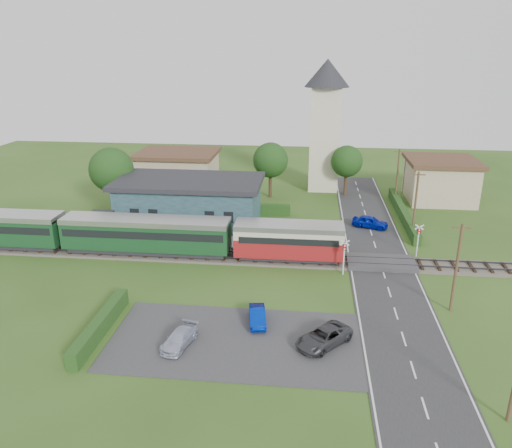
# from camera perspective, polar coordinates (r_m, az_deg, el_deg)

# --- Properties ---
(ground) EXTENTS (120.00, 120.00, 0.00)m
(ground) POSITION_cam_1_polar(r_m,az_deg,el_deg) (45.29, 1.73, -5.18)
(ground) COLOR #2D4C19
(railway_track) EXTENTS (76.00, 3.20, 0.49)m
(railway_track) POSITION_cam_1_polar(r_m,az_deg,el_deg) (47.06, 1.93, -4.04)
(railway_track) COLOR #4C443D
(railway_track) RESTS_ON ground
(road) EXTENTS (6.00, 70.00, 0.05)m
(road) POSITION_cam_1_polar(r_m,az_deg,el_deg) (45.68, 14.39, -5.56)
(road) COLOR #28282B
(road) RESTS_ON ground
(car_park) EXTENTS (17.00, 9.00, 0.08)m
(car_park) POSITION_cam_1_polar(r_m,az_deg,el_deg) (34.93, -2.44, -13.19)
(car_park) COLOR #333335
(car_park) RESTS_ON ground
(crossing_deck) EXTENTS (6.20, 3.40, 0.45)m
(crossing_deck) POSITION_cam_1_polar(r_m,az_deg,el_deg) (47.41, 14.10, -4.33)
(crossing_deck) COLOR #333335
(crossing_deck) RESTS_ON ground
(platform) EXTENTS (30.00, 3.00, 0.45)m
(platform) POSITION_cam_1_polar(r_m,az_deg,el_deg) (51.57, -8.94, -1.98)
(platform) COLOR gray
(platform) RESTS_ON ground
(equipment_hut) EXTENTS (2.30, 2.30, 2.55)m
(equipment_hut) POSITION_cam_1_polar(r_m,az_deg,el_deg) (53.66, -17.30, -0.06)
(equipment_hut) COLOR beige
(equipment_hut) RESTS_ON platform
(station_building) EXTENTS (16.00, 9.00, 5.30)m
(station_building) POSITION_cam_1_polar(r_m,az_deg,el_deg) (56.06, -7.56, 2.52)
(station_building) COLOR #203C43
(station_building) RESTS_ON ground
(train) EXTENTS (43.20, 2.90, 3.40)m
(train) POSITION_cam_1_polar(r_m,az_deg,el_deg) (49.73, -15.91, -0.93)
(train) COLOR #232328
(train) RESTS_ON ground
(church_tower) EXTENTS (6.00, 6.00, 17.60)m
(church_tower) POSITION_cam_1_polar(r_m,az_deg,el_deg) (69.61, 7.94, 12.15)
(church_tower) COLOR beige
(church_tower) RESTS_ON ground
(house_west) EXTENTS (10.80, 8.80, 5.50)m
(house_west) POSITION_cam_1_polar(r_m,az_deg,el_deg) (70.36, -8.88, 6.02)
(house_west) COLOR tan
(house_west) RESTS_ON ground
(house_east) EXTENTS (8.80, 8.80, 5.50)m
(house_east) POSITION_cam_1_polar(r_m,az_deg,el_deg) (69.08, 20.29, 4.80)
(house_east) COLOR tan
(house_east) RESTS_ON ground
(hedge_carpark) EXTENTS (0.80, 9.00, 1.20)m
(hedge_carpark) POSITION_cam_1_polar(r_m,az_deg,el_deg) (37.13, -17.39, -11.02)
(hedge_carpark) COLOR #193814
(hedge_carpark) RESTS_ON ground
(hedge_roadside) EXTENTS (0.80, 18.00, 1.20)m
(hedge_roadside) POSITION_cam_1_polar(r_m,az_deg,el_deg) (60.91, 16.44, 1.19)
(hedge_roadside) COLOR #193814
(hedge_roadside) RESTS_ON ground
(hedge_station) EXTENTS (22.00, 0.80, 1.30)m
(hedge_station) POSITION_cam_1_polar(r_m,az_deg,el_deg) (60.85, -6.49, 1.91)
(hedge_station) COLOR #193814
(hedge_station) RESTS_ON ground
(tree_a) EXTENTS (5.20, 5.20, 8.00)m
(tree_a) POSITION_cam_1_polar(r_m,az_deg,el_deg) (61.22, -16.19, 5.96)
(tree_a) COLOR #332316
(tree_a) RESTS_ON ground
(tree_b) EXTENTS (4.60, 4.60, 7.34)m
(tree_b) POSITION_cam_1_polar(r_m,az_deg,el_deg) (65.73, 1.67, 7.29)
(tree_b) COLOR #332316
(tree_b) RESTS_ON ground
(tree_c) EXTENTS (4.20, 4.20, 6.78)m
(tree_c) POSITION_cam_1_polar(r_m,az_deg,el_deg) (67.73, 10.33, 7.04)
(tree_c) COLOR #332316
(tree_c) RESTS_ON ground
(utility_pole_b) EXTENTS (1.40, 0.22, 7.00)m
(utility_pole_b) POSITION_cam_1_polar(r_m,az_deg,el_deg) (39.78, 21.94, -4.58)
(utility_pole_b) COLOR #473321
(utility_pole_b) RESTS_ON ground
(utility_pole_c) EXTENTS (1.40, 0.22, 7.00)m
(utility_pole_c) POSITION_cam_1_polar(r_m,az_deg,el_deg) (54.40, 17.75, 2.24)
(utility_pole_c) COLOR #473321
(utility_pole_c) RESTS_ON ground
(utility_pole_d) EXTENTS (1.40, 0.22, 7.00)m
(utility_pole_d) POSITION_cam_1_polar(r_m,az_deg,el_deg) (65.79, 15.85, 5.33)
(utility_pole_d) COLOR #473321
(utility_pole_d) RESTS_ON ground
(crossing_signal_near) EXTENTS (0.84, 0.28, 3.28)m
(crossing_signal_near) POSITION_cam_1_polar(r_m,az_deg,el_deg) (44.07, 10.05, -3.17)
(crossing_signal_near) COLOR silver
(crossing_signal_near) RESTS_ON ground
(crossing_signal_far) EXTENTS (0.84, 0.28, 3.28)m
(crossing_signal_far) POSITION_cam_1_polar(r_m,az_deg,el_deg) (49.53, 18.07, -1.28)
(crossing_signal_far) COLOR silver
(crossing_signal_far) RESTS_ON ground
(streetlamp_west) EXTENTS (0.30, 0.30, 5.15)m
(streetlamp_west) POSITION_cam_1_polar(r_m,az_deg,el_deg) (67.90, -15.71, 5.25)
(streetlamp_west) COLOR #3F3F47
(streetlamp_west) RESTS_ON ground
(streetlamp_east) EXTENTS (0.30, 0.30, 5.15)m
(streetlamp_east) POSITION_cam_1_polar(r_m,az_deg,el_deg) (71.03, 16.63, 5.77)
(streetlamp_east) COLOR #3F3F47
(streetlamp_east) RESTS_ON ground
(car_on_road) EXTENTS (4.20, 2.77, 1.33)m
(car_on_road) POSITION_cam_1_polar(r_m,az_deg,el_deg) (56.58, 12.92, 0.23)
(car_on_road) COLOR #0316A5
(car_on_road) RESTS_ON road
(car_park_blue) EXTENTS (1.63, 3.38, 1.07)m
(car_park_blue) POSITION_cam_1_polar(r_m,az_deg,el_deg) (36.59, 0.16, -10.48)
(car_park_blue) COLOR #001F98
(car_park_blue) RESTS_ON car_park
(car_park_silver) EXTENTS (2.25, 3.79, 1.03)m
(car_park_silver) POSITION_cam_1_polar(r_m,az_deg,el_deg) (34.50, -8.75, -12.80)
(car_park_silver) COLOR #ACB1C7
(car_park_silver) RESTS_ON car_park
(car_park_dark) EXTENTS (4.29, 4.43, 1.17)m
(car_park_dark) POSITION_cam_1_polar(r_m,az_deg,el_deg) (34.43, 7.75, -12.67)
(car_park_dark) COLOR #36373A
(car_park_dark) RESTS_ON car_park
(pedestrian_near) EXTENTS (0.65, 0.55, 1.50)m
(pedestrian_near) POSITION_cam_1_polar(r_m,az_deg,el_deg) (50.27, -1.88, -1.13)
(pedestrian_near) COLOR gray
(pedestrian_near) RESTS_ON platform
(pedestrian_far) EXTENTS (0.95, 1.04, 1.75)m
(pedestrian_far) POSITION_cam_1_polar(r_m,az_deg,el_deg) (52.81, -16.64, -0.80)
(pedestrian_far) COLOR gray
(pedestrian_far) RESTS_ON platform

